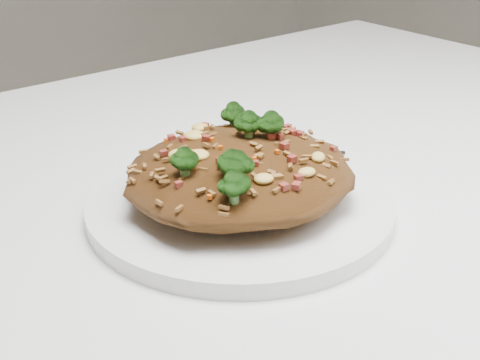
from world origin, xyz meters
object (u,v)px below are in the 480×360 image
(dining_table, at_px, (237,278))
(plate, at_px, (240,204))
(fork, at_px, (267,152))
(fried_rice, at_px, (240,164))

(dining_table, bearing_deg, plate, -124.65)
(dining_table, distance_m, fork, 0.12)
(fried_rice, bearing_deg, fork, 35.15)
(dining_table, xyz_separation_m, fork, (0.05, 0.02, 0.11))
(plate, bearing_deg, fried_rice, -144.12)
(dining_table, relative_size, fork, 9.29)
(dining_table, distance_m, plate, 0.10)
(plate, relative_size, fork, 1.94)
(fried_rice, height_order, fork, fried_rice)
(dining_table, bearing_deg, fork, 22.48)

